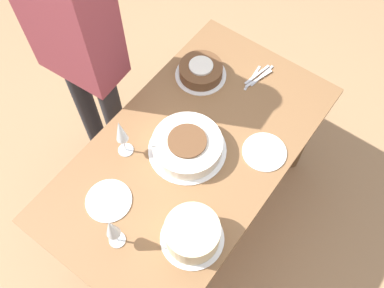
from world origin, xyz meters
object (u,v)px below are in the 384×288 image
(wine_glass_near, at_px, (112,229))
(wine_glass_far, at_px, (121,132))
(cake_center_white, at_px, (187,146))
(cake_front_chocolate, at_px, (201,71))
(person_cutting, at_px, (75,38))
(cake_back_decorated, at_px, (192,234))

(wine_glass_near, relative_size, wine_glass_far, 0.92)
(cake_center_white, distance_m, cake_front_chocolate, 0.43)
(cake_center_white, height_order, cake_front_chocolate, cake_center_white)
(person_cutting, bearing_deg, cake_back_decorated, -25.25)
(cake_center_white, distance_m, wine_glass_far, 0.30)
(cake_back_decorated, xyz_separation_m, wine_glass_far, (-0.15, -0.48, 0.10))
(wine_glass_near, bearing_deg, person_cutting, -128.63)
(cake_front_chocolate, xyz_separation_m, wine_glass_near, (0.87, 0.22, 0.11))
(cake_back_decorated, height_order, person_cutting, person_cutting)
(person_cutting, bearing_deg, wine_glass_far, -29.72)
(cake_front_chocolate, bearing_deg, cake_center_white, 27.90)
(cake_center_white, xyz_separation_m, person_cutting, (-0.05, -0.66, 0.21))
(wine_glass_far, distance_m, person_cutting, 0.50)
(cake_front_chocolate, distance_m, cake_back_decorated, 0.83)
(cake_center_white, relative_size, cake_back_decorated, 1.36)
(person_cutting, bearing_deg, wine_glass_near, -42.30)
(wine_glass_far, height_order, person_cutting, person_cutting)
(cake_center_white, relative_size, cake_front_chocolate, 1.38)
(cake_center_white, xyz_separation_m, cake_front_chocolate, (-0.38, -0.20, -0.00))
(wine_glass_far, bearing_deg, cake_center_white, 126.91)
(cake_front_chocolate, height_order, wine_glass_far, wine_glass_far)
(cake_center_white, xyz_separation_m, wine_glass_near, (0.50, 0.02, 0.10))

